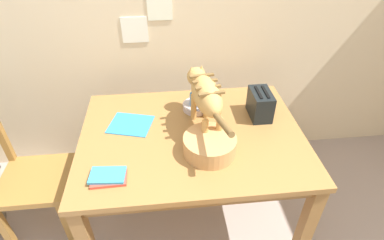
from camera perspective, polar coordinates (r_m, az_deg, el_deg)
wall_rear at (r=2.24m, az=-4.08°, el=19.71°), size 5.01×0.11×2.50m
dining_table at (r=1.87m, az=0.00°, el=-4.58°), size 1.31×0.98×0.76m
cat at (r=1.73m, az=2.45°, el=4.78°), size 0.19×0.69×0.33m
saucer_bowl at (r=2.01m, az=0.77°, el=2.53°), size 0.17×0.17×0.04m
coffee_mug at (r=1.97m, az=0.88°, el=3.91°), size 0.12×0.08×0.08m
magazine at (r=1.92m, az=-11.30°, el=-0.79°), size 0.30×0.27×0.01m
book_stack at (r=1.60m, az=-15.24°, el=-10.12°), size 0.18×0.13×0.03m
wicker_basket at (r=1.66m, az=3.29°, el=-4.61°), size 0.29×0.29×0.10m
toaster at (r=1.96m, az=12.51°, el=2.89°), size 0.12×0.20×0.18m
wooden_chair_near at (r=2.21m, az=-28.24°, el=-9.50°), size 0.42×0.42×0.94m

